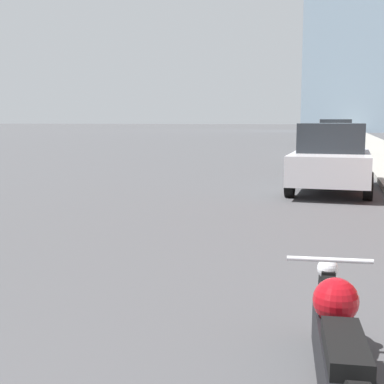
# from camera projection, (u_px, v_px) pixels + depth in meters

# --- Properties ---
(sidewalk) EXTENTS (2.58, 240.00, 0.15)m
(sidewalk) POSITION_uv_depth(u_px,v_px,m) (371.00, 144.00, 37.11)
(sidewalk) COLOR gray
(sidewalk) RESTS_ON ground_plane
(motorcycle) EXTENTS (0.62, 2.46, 0.75)m
(motorcycle) POSITION_uv_depth(u_px,v_px,m) (338.00, 351.00, 3.21)
(motorcycle) COLOR black
(motorcycle) RESTS_ON ground_plane
(parked_car_silver) EXTENTS (1.99, 4.23, 1.66)m
(parked_car_silver) POSITION_uv_depth(u_px,v_px,m) (331.00, 158.00, 13.03)
(parked_car_silver) COLOR #BCBCC1
(parked_car_silver) RESTS_ON ground_plane
(parked_car_white) EXTENTS (1.91, 4.33, 1.76)m
(parked_car_white) POSITION_uv_depth(u_px,v_px,m) (334.00, 138.00, 25.39)
(parked_car_white) COLOR silver
(parked_car_white) RESTS_ON ground_plane
(parked_car_black) EXTENTS (2.22, 4.64, 1.54)m
(parked_car_black) POSITION_uv_depth(u_px,v_px,m) (333.00, 133.00, 37.94)
(parked_car_black) COLOR black
(parked_car_black) RESTS_ON ground_plane
(parked_car_yellow) EXTENTS (2.07, 4.31, 1.60)m
(parked_car_yellow) POSITION_uv_depth(u_px,v_px,m) (335.00, 130.00, 49.88)
(parked_car_yellow) COLOR gold
(parked_car_yellow) RESTS_ON ground_plane
(parked_car_green) EXTENTS (2.14, 4.13, 1.65)m
(parked_car_green) POSITION_uv_depth(u_px,v_px,m) (333.00, 128.00, 61.17)
(parked_car_green) COLOR #1E6B33
(parked_car_green) RESTS_ON ground_plane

